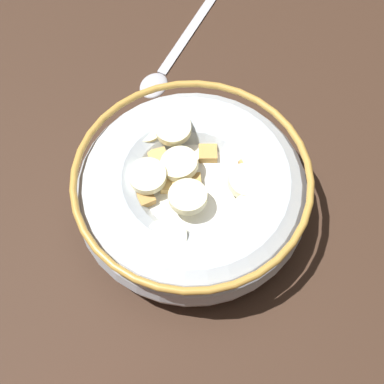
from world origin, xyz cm
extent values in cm
cube|color=#332116|center=(0.00, 0.00, -1.00)|extent=(90.90, 90.90, 2.00)
cylinder|color=#B2BCC6|center=(0.00, 0.00, 0.30)|extent=(10.69, 10.69, 0.60)
torus|color=#B2BCC6|center=(0.00, 0.00, 2.96)|extent=(19.43, 19.43, 5.92)
torus|color=#B28438|center=(0.00, 0.00, 5.62)|extent=(19.45, 19.45, 0.60)
cylinder|color=white|center=(0.00, 0.00, 3.91)|extent=(15.87, 15.87, 0.40)
cube|color=tan|center=(-0.61, -1.69, 4.42)|extent=(1.97, 2.01, 0.84)
cube|color=#B78947|center=(-2.35, 2.23, 4.37)|extent=(2.02, 1.99, 0.81)
cube|color=tan|center=(-4.05, 4.54, 4.50)|extent=(2.17, 2.16, 0.76)
cube|color=#AD7F42|center=(0.33, 5.18, 4.59)|extent=(1.95, 1.95, 0.71)
cube|color=#AD7F42|center=(-0.33, -4.13, 4.57)|extent=(1.79, 1.84, 0.86)
cube|color=#B78947|center=(5.16, -1.81, 4.43)|extent=(2.19, 2.17, 0.85)
cube|color=#AD7F42|center=(6.49, 2.25, 4.47)|extent=(1.86, 1.81, 0.86)
cube|color=#B78947|center=(0.14, -0.06, 4.52)|extent=(1.91, 1.95, 0.81)
cube|color=tan|center=(-3.18, -1.89, 4.54)|extent=(1.58, 1.60, 0.76)
cube|color=tan|center=(2.16, 4.60, 4.41)|extent=(1.68, 1.71, 0.79)
cube|color=#B78947|center=(6.18, 0.61, 4.51)|extent=(2.15, 2.16, 0.74)
cube|color=#B78947|center=(-3.46, -3.72, 4.59)|extent=(1.59, 1.67, 0.91)
cube|color=#B78947|center=(-1.30, -5.15, 4.48)|extent=(2.01, 2.06, 0.92)
cube|color=tan|center=(-5.94, -1.04, 4.55)|extent=(1.93, 1.90, 0.82)
cube|color=#AD7F42|center=(-2.37, 5.29, 4.42)|extent=(2.19, 2.19, 0.72)
cube|color=tan|center=(3.32, -5.17, 4.60)|extent=(1.81, 1.88, 0.92)
cylinder|color=beige|center=(4.26, 3.46, 5.26)|extent=(4.24, 4.28, 1.23)
cylinder|color=beige|center=(-1.31, -3.32, 5.46)|extent=(4.22, 4.22, 0.83)
cylinder|color=beige|center=(1.63, -0.92, 5.67)|extent=(4.06, 4.03, 1.15)
cylinder|color=beige|center=(-5.98, -2.13, 5.29)|extent=(4.28, 4.23, 1.08)
cylinder|color=beige|center=(-1.64, -0.52, 5.31)|extent=(3.43, 3.43, 1.29)
cylinder|color=beige|center=(4.25, -3.49, 5.32)|extent=(3.19, 3.18, 1.14)
cylinder|color=beige|center=(-4.85, 0.10, 5.70)|extent=(4.16, 4.16, 0.89)
cylinder|color=#F4EABC|center=(1.69, 4.02, 5.31)|extent=(4.35, 4.38, 1.32)
ellipsoid|color=#A5A5AD|center=(-14.32, 0.87, 0.40)|extent=(4.27, 4.28, 0.80)
cube|color=#A5A5AD|center=(-19.82, 6.47, 0.18)|extent=(9.35, 9.49, 0.36)
camera|label=1|loc=(19.75, -6.86, 42.16)|focal=49.57mm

